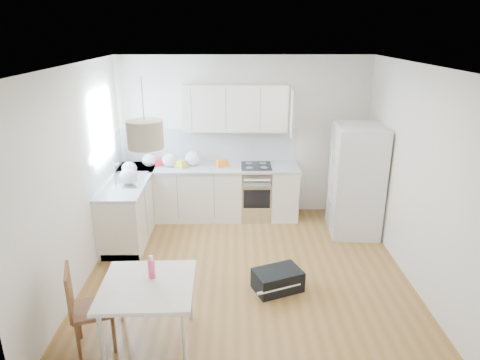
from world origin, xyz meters
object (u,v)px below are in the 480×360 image
Objects in this scene: dining_table at (148,291)px; dining_chair at (93,307)px; gym_bag at (278,280)px; refrigerator at (357,180)px.

dining_chair is (-0.56, -0.01, -0.18)m from dining_table.
dining_table reaches higher than gym_bag.
dining_table is at bearing -133.32° from refrigerator.
gym_bag is at bearing -126.50° from refrigerator.
refrigerator is at bearing 28.62° from gym_bag.
dining_chair is at bearing -179.99° from dining_table.
dining_chair is 1.62× the size of gym_bag.
dining_table is at bearing -16.61° from dining_chair.
dining_chair reaches higher than gym_bag.
dining_chair is (-3.33, -2.63, -0.40)m from refrigerator.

